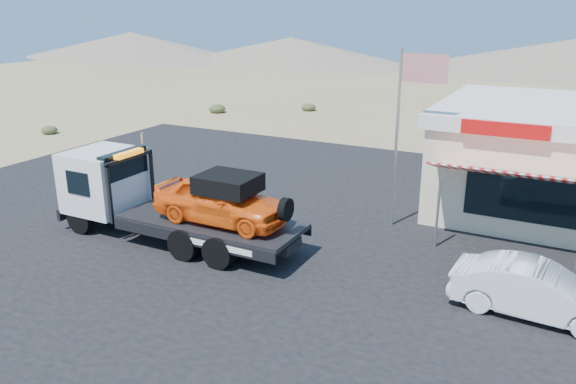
# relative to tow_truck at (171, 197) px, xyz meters

# --- Properties ---
(ground) EXTENTS (120.00, 120.00, 0.00)m
(ground) POSITION_rel_tow_truck_xyz_m (1.24, 0.05, -1.50)
(ground) COLOR #8B754F
(ground) RESTS_ON ground
(asphalt_lot) EXTENTS (32.00, 24.00, 0.02)m
(asphalt_lot) POSITION_rel_tow_truck_xyz_m (3.24, 3.05, -1.49)
(asphalt_lot) COLOR black
(asphalt_lot) RESTS_ON ground
(tow_truck) EXTENTS (8.31, 2.46, 2.78)m
(tow_truck) POSITION_rel_tow_truck_xyz_m (0.00, 0.00, 0.00)
(tow_truck) COLOR black
(tow_truck) RESTS_ON asphalt_lot
(white_sedan) EXTENTS (4.09, 1.61, 1.32)m
(white_sedan) POSITION_rel_tow_truck_xyz_m (10.88, 0.31, -0.81)
(white_sedan) COLOR silver
(white_sedan) RESTS_ON asphalt_lot
(flagpole) EXTENTS (1.55, 0.10, 6.00)m
(flagpole) POSITION_rel_tow_truck_xyz_m (6.17, 4.55, 2.27)
(flagpole) COLOR #99999E
(flagpole) RESTS_ON asphalt_lot
(desert_scrub) EXTENTS (25.07, 34.21, 0.71)m
(desert_scrub) POSITION_rel_tow_truck_xyz_m (-13.71, 6.93, -1.20)
(desert_scrub) COLOR #394223
(desert_scrub) RESTS_ON ground
(distant_hills) EXTENTS (126.00, 48.00, 4.20)m
(distant_hills) POSITION_rel_tow_truck_xyz_m (-8.54, 55.19, 0.39)
(distant_hills) COLOR #726B59
(distant_hills) RESTS_ON ground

